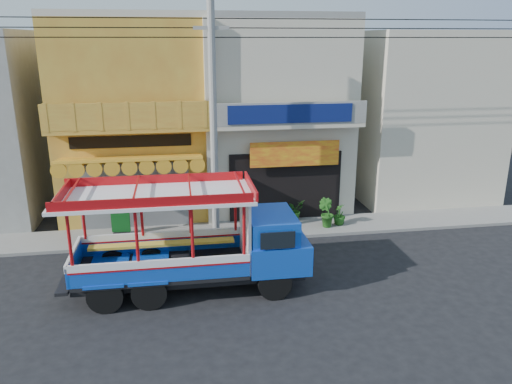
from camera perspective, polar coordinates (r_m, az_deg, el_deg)
ground at (r=16.01m, az=0.11°, el=-9.83°), size 90.00×90.00×0.00m
sidewalk at (r=19.60m, az=-1.80°, el=-4.44°), size 30.00×2.00×0.12m
shophouse_left at (r=22.33m, az=-13.62°, el=8.53°), size 6.00×7.50×8.24m
shophouse_right at (r=22.69m, az=1.84°, el=9.12°), size 6.00×6.75×8.24m
party_pilaster at (r=19.25m, az=-5.22°, el=7.31°), size 0.35×0.30×8.00m
filler_building_right at (r=25.06m, az=17.91°, el=8.36°), size 6.00×6.00×7.60m
utility_pole at (r=17.59m, az=-4.44°, el=9.80°), size 28.00×0.26×9.00m
songthaew_truck at (r=14.81m, az=-5.73°, el=-5.40°), size 7.12×2.45×3.32m
green_sign at (r=19.60m, az=-15.19°, el=-3.47°), size 0.69×0.36×1.06m
potted_plant_a at (r=20.47m, az=4.41°, el=-2.07°), size 1.01×0.97×0.86m
potted_plant_b at (r=19.87m, az=8.01°, el=-2.37°), size 0.78×0.80×1.13m
potted_plant_c at (r=20.20m, az=9.51°, el=-2.53°), size 0.62×0.62×0.86m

